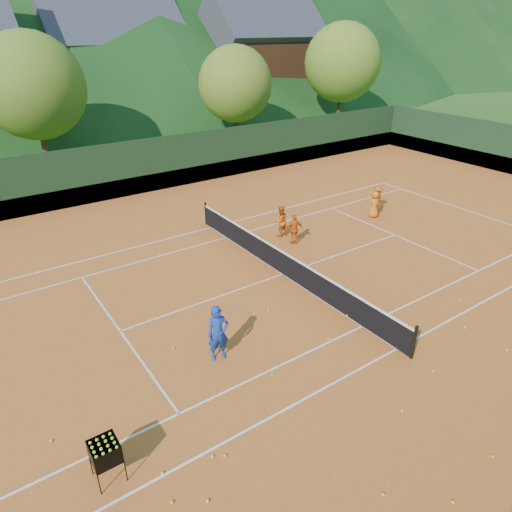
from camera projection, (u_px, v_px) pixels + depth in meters
ground at (283, 275)px, 17.43m from camera, size 400.00×400.00×0.00m
clay_court at (283, 274)px, 17.43m from camera, size 40.00×24.00×0.02m
coach at (218, 333)px, 12.67m from camera, size 0.69×0.53×1.70m
student_a at (280, 221)px, 20.29m from camera, size 0.70×0.55×1.41m
student_b at (294, 230)px, 19.53m from camera, size 0.85×0.53×1.35m
student_c at (374, 204)px, 22.30m from camera, size 0.75×0.60×1.33m
student_d at (377, 199)px, 23.01m from camera, size 1.00×0.80×1.35m
tennis_ball_0 at (402, 411)px, 11.21m from camera, size 0.07×0.07×0.07m
tennis_ball_1 at (208, 501)px, 9.08m from camera, size 0.07×0.07×0.07m
tennis_ball_2 at (51, 441)px, 10.39m from camera, size 0.07×0.07×0.07m
tennis_ball_3 at (420, 299)px, 15.79m from camera, size 0.07×0.07×0.07m
tennis_ball_4 at (465, 328)px, 14.28m from camera, size 0.07×0.07×0.07m
tennis_ball_6 at (383, 495)px, 9.20m from camera, size 0.07×0.07×0.07m
tennis_ball_7 at (405, 256)px, 18.68m from camera, size 0.07×0.07×0.07m
tennis_ball_9 at (272, 375)px, 12.36m from camera, size 0.07×0.07×0.07m
tennis_ball_11 at (255, 313)px, 14.99m from camera, size 0.07×0.07×0.07m
tennis_ball_12 at (173, 348)px, 13.38m from camera, size 0.07×0.07×0.07m
tennis_ball_13 at (493, 456)px, 10.02m from camera, size 0.07×0.07×0.07m
tennis_ball_14 at (347, 315)px, 14.88m from camera, size 0.07×0.07×0.07m
tennis_ball_15 at (460, 300)px, 15.73m from camera, size 0.07×0.07×0.07m
tennis_ball_18 at (213, 456)px, 10.02m from camera, size 0.07×0.07×0.07m
tennis_ball_19 at (330, 339)px, 13.76m from camera, size 0.07×0.07×0.07m
tennis_ball_20 at (214, 324)px, 14.46m from camera, size 0.07×0.07×0.07m
tennis_ball_21 at (172, 502)px, 9.06m from camera, size 0.07×0.07×0.07m
tennis_ball_22 at (162, 473)px, 9.64m from camera, size 0.07×0.07×0.07m
tennis_ball_23 at (433, 371)px, 12.49m from camera, size 0.07×0.07×0.07m
tennis_ball_24 at (453, 502)px, 9.06m from camera, size 0.07×0.07×0.07m
tennis_ball_25 at (507, 350)px, 13.31m from camera, size 0.07×0.07×0.07m
tennis_ball_27 at (268, 310)px, 15.18m from camera, size 0.07×0.07×0.07m
tennis_ball_28 at (225, 456)px, 10.04m from camera, size 0.07×0.07×0.07m
court_lines at (283, 274)px, 17.42m from camera, size 23.83×11.03×0.00m
tennis_net at (283, 263)px, 17.20m from camera, size 0.10×12.07×1.10m
perimeter_fence at (284, 245)px, 16.86m from camera, size 40.40×24.24×3.00m
ball_hopper at (105, 453)px, 9.26m from camera, size 0.57×0.57×1.00m
chalet_mid at (115, 67)px, 43.15m from camera, size 12.65×8.82×11.45m
chalet_right at (260, 60)px, 47.20m from camera, size 11.50×8.82×11.91m
tree_b at (32, 86)px, 27.72m from camera, size 6.40×6.40×8.40m
tree_c at (235, 84)px, 34.39m from camera, size 5.60×5.60×7.35m
tree_d at (342, 63)px, 40.77m from camera, size 6.80×6.80×8.93m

